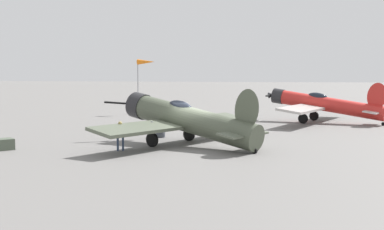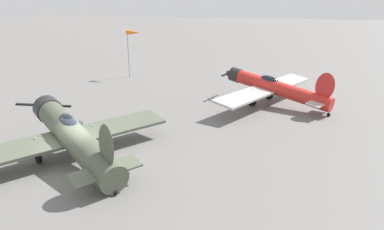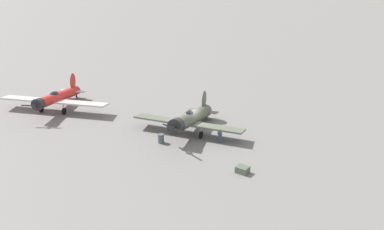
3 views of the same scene
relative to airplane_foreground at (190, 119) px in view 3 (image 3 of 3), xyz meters
The scene contains 6 objects.
ground_plane 1.61m from the airplane_foreground, 153.22° to the left, with size 400.00×400.00×0.00m, color slate.
airplane_foreground is the anchor object (origin of this frame).
airplane_mid_apron 17.67m from the airplane_foreground, 117.32° to the right, with size 9.89×13.44×3.52m.
ground_crew_mechanic 4.09m from the airplane_foreground, 43.23° to the left, with size 0.54×0.42×1.60m.
equipment_crate 10.22m from the airplane_foreground, 22.54° to the left, with size 1.39×1.41×0.61m.
fuel_drum 4.18m from the airplane_foreground, 52.58° to the right, with size 0.67×0.67×0.95m.
Camera 3 is at (43.19, -3.69, 18.79)m, focal length 40.44 mm.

